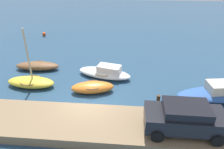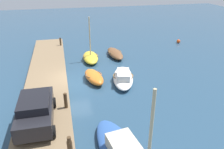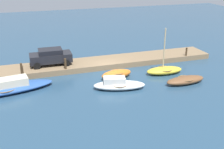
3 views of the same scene
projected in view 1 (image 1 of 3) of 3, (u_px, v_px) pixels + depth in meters
The scene contains 9 objects.
ground_plane at pixel (89, 105), 14.25m from camera, with size 84.00×84.00×0.00m, color navy.
dock_platform at pixel (82, 124), 12.20m from camera, with size 23.54×3.18×0.56m, color #846B4C.
rowboat_yellow at pixel (31, 82), 16.23m from camera, with size 3.68×1.67×4.49m.
motorboat_white at pixel (105, 72), 17.49m from camera, with size 4.65×2.66×1.06m.
dinghy_orange at pixel (92, 87), 15.49m from camera, with size 3.22×1.78×0.78m.
rowboat_brown at pixel (37, 66), 18.72m from camera, with size 3.81×1.49×0.66m.
mooring_post_mid_west at pixel (158, 103), 12.67m from camera, with size 0.21×0.21×1.02m, color #47331E.
parked_car at pixel (185, 118), 10.97m from camera, with size 4.08×2.07×1.61m.
marker_buoy at pixel (44, 34), 27.01m from camera, with size 0.47×0.47×0.47m, color #E54C19.
Camera 1 is at (2.55, -11.42, 8.52)m, focal length 34.59 mm.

